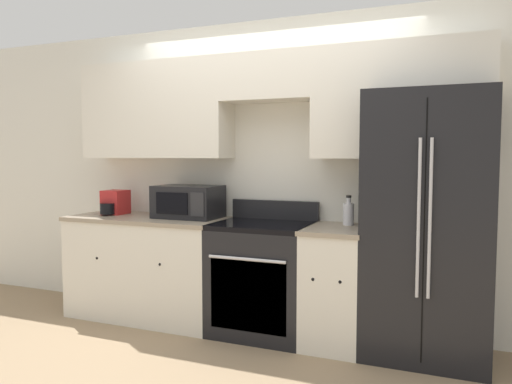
{
  "coord_description": "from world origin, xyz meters",
  "views": [
    {
      "loc": [
        1.53,
        -3.39,
        1.45
      ],
      "look_at": [
        -0.0,
        0.31,
        1.15
      ],
      "focal_mm": 35.0,
      "sensor_mm": 36.0,
      "label": 1
    }
  ],
  "objects_px": {
    "microwave": "(188,202)",
    "refrigerator": "(428,225)",
    "oven_range": "(263,278)",
    "bottle": "(348,213)"
  },
  "relations": [
    {
      "from": "oven_range",
      "to": "microwave",
      "type": "height_order",
      "value": "microwave"
    },
    {
      "from": "oven_range",
      "to": "microwave",
      "type": "distance_m",
      "value": 0.94
    },
    {
      "from": "oven_range",
      "to": "refrigerator",
      "type": "xyz_separation_m",
      "value": [
        1.26,
        0.07,
        0.49
      ]
    },
    {
      "from": "refrigerator",
      "to": "bottle",
      "type": "relative_size",
      "value": 8.1
    },
    {
      "from": "refrigerator",
      "to": "bottle",
      "type": "bearing_deg",
      "value": 171.7
    },
    {
      "from": "oven_range",
      "to": "bottle",
      "type": "xyz_separation_m",
      "value": [
        0.66,
        0.16,
        0.54
      ]
    },
    {
      "from": "microwave",
      "to": "refrigerator",
      "type": "bearing_deg",
      "value": -0.17
    },
    {
      "from": "microwave",
      "to": "bottle",
      "type": "distance_m",
      "value": 1.39
    },
    {
      "from": "oven_range",
      "to": "bottle",
      "type": "bearing_deg",
      "value": 13.43
    },
    {
      "from": "oven_range",
      "to": "microwave",
      "type": "xyz_separation_m",
      "value": [
        -0.73,
        0.08,
        0.59
      ]
    }
  ]
}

